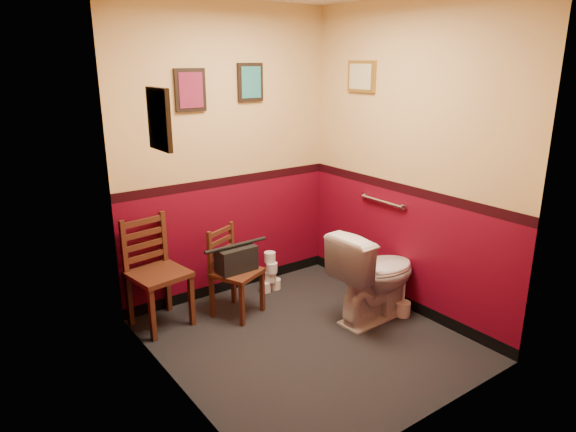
{
  "coord_description": "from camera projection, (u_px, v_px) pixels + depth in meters",
  "views": [
    {
      "loc": [
        -2.3,
        -2.92,
        2.2
      ],
      "look_at": [
        0.0,
        0.25,
        1.0
      ],
      "focal_mm": 32.0,
      "sensor_mm": 36.0,
      "label": 1
    }
  ],
  "objects": [
    {
      "name": "framed_print_right",
      "position": [
        361.0,
        76.0,
        4.67
      ],
      "size": [
        0.04,
        0.34,
        0.28
      ],
      "color": "olive",
      "rests_on": "wall_right"
    },
    {
      "name": "toilet",
      "position": [
        375.0,
        275.0,
        4.45
      ],
      "size": [
        0.85,
        0.5,
        0.81
      ],
      "primitive_type": "imported",
      "rotation": [
        0.0,
        0.0,
        1.61
      ],
      "color": "white",
      "rests_on": "floor"
    },
    {
      "name": "grab_bar",
      "position": [
        382.0,
        201.0,
        4.71
      ],
      "size": [
        0.05,
        0.56,
        0.06
      ],
      "color": "silver",
      "rests_on": "wall_right"
    },
    {
      "name": "floor",
      "position": [
        306.0,
        340.0,
        4.2
      ],
      "size": [
        2.2,
        2.4,
        0.0
      ],
      "primitive_type": "cube",
      "color": "black",
      "rests_on": "ground"
    },
    {
      "name": "framed_print_back_b",
      "position": [
        250.0,
        82.0,
        4.67
      ],
      "size": [
        0.26,
        0.04,
        0.34
      ],
      "color": "black",
      "rests_on": "wall_back"
    },
    {
      "name": "toilet_brush",
      "position": [
        403.0,
        308.0,
        4.58
      ],
      "size": [
        0.13,
        0.13,
        0.47
      ],
      "color": "silver",
      "rests_on": "floor"
    },
    {
      "name": "chair_left",
      "position": [
        156.0,
        273.0,
        4.34
      ],
      "size": [
        0.5,
        0.5,
        0.94
      ],
      "rotation": [
        0.0,
        0.0,
        0.15
      ],
      "color": "#4E2717",
      "rests_on": "floor"
    },
    {
      "name": "handbag",
      "position": [
        236.0,
        259.0,
        4.48
      ],
      "size": [
        0.35,
        0.18,
        0.26
      ],
      "rotation": [
        0.0,
        0.0,
        0.03
      ],
      "color": "black",
      "rests_on": "chair_right"
    },
    {
      "name": "tp_stack",
      "position": [
        271.0,
        274.0,
        5.05
      ],
      "size": [
        0.23,
        0.14,
        0.4
      ],
      "color": "silver",
      "rests_on": "floor"
    },
    {
      "name": "framed_print_back_a",
      "position": [
        190.0,
        90.0,
        4.35
      ],
      "size": [
        0.28,
        0.04,
        0.36
      ],
      "color": "black",
      "rests_on": "wall_back"
    },
    {
      "name": "wall_back",
      "position": [
        228.0,
        155.0,
        4.73
      ],
      "size": [
        2.2,
        0.0,
        2.7
      ],
      "primitive_type": "cube",
      "rotation": [
        1.57,
        0.0,
        0.0
      ],
      "color": "#5D0518",
      "rests_on": "ground"
    },
    {
      "name": "wall_right",
      "position": [
        408.0,
        162.0,
        4.42
      ],
      "size": [
        0.0,
        2.4,
        2.7
      ],
      "primitive_type": "cube",
      "rotation": [
        1.57,
        0.0,
        -1.57
      ],
      "color": "#5D0518",
      "rests_on": "ground"
    },
    {
      "name": "wall_front",
      "position": [
        440.0,
        218.0,
        2.88
      ],
      "size": [
        2.2,
        0.0,
        2.7
      ],
      "primitive_type": "cube",
      "rotation": [
        -1.57,
        0.0,
        0.0
      ],
      "color": "#5D0518",
      "rests_on": "ground"
    },
    {
      "name": "chair_right",
      "position": [
        234.0,
        272.0,
        4.54
      ],
      "size": [
        0.49,
        0.49,
        0.8
      ],
      "rotation": [
        0.0,
        0.0,
        0.42
      ],
      "color": "#4E2717",
      "rests_on": "floor"
    },
    {
      "name": "wall_left",
      "position": [
        168.0,
        202.0,
        3.19
      ],
      "size": [
        0.0,
        2.4,
        2.7
      ],
      "primitive_type": "cube",
      "rotation": [
        1.57,
        0.0,
        1.57
      ],
      "color": "#5D0518",
      "rests_on": "ground"
    },
    {
      "name": "framed_print_left",
      "position": [
        159.0,
        119.0,
        3.13
      ],
      "size": [
        0.04,
        0.3,
        0.38
      ],
      "color": "black",
      "rests_on": "wall_left"
    }
  ]
}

